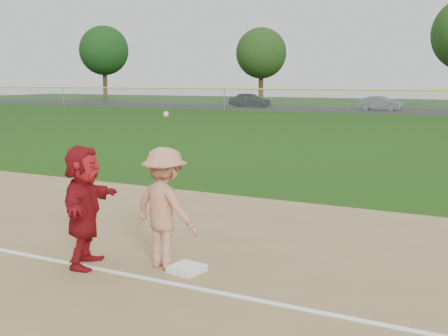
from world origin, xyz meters
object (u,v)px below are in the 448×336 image
at_px(first_base, 187,269).
at_px(car_mid, 380,103).
at_px(car_left, 250,100).
at_px(base_runner, 84,206).

xyz_separation_m(first_base, car_mid, (-7.12, 46.25, 0.59)).
xyz_separation_m(first_base, car_left, (-20.58, 46.57, 0.70)).
bearing_deg(base_runner, car_left, 0.86).
bearing_deg(car_mid, first_base, -168.57).
xyz_separation_m(base_runner, car_mid, (-5.60, 46.70, -0.28)).
distance_m(car_left, car_mid, 13.47).
xyz_separation_m(car_left, car_mid, (13.46, -0.32, -0.10)).
bearing_deg(car_left, car_mid, -89.52).
distance_m(base_runner, car_mid, 47.03).
bearing_deg(car_mid, car_left, 91.34).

